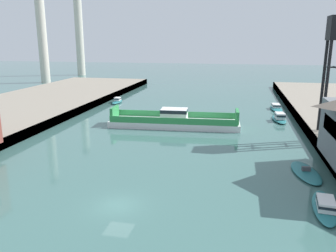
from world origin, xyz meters
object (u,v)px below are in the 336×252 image
Objects in this scene: moored_boat_mid_right at (117,101)px; smokestack_distant_a at (79,30)px; chain_ferry at (174,121)px; moored_boat_far_left at (276,108)px; smokestack_distant_b at (41,24)px; moored_boat_near_left at (279,118)px; moored_boat_mid_left at (306,172)px; moored_boat_near_right at (325,206)px.

smokestack_distant_a is (-39.34, 62.82, 18.71)m from moored_boat_mid_right.
chain_ferry reaches higher than moored_boat_far_left.
chain_ferry is 27.67m from moored_boat_far_left.
smokestack_distant_a is at bearing 89.64° from smokestack_distant_b.
moored_boat_near_left is 0.21× the size of smokestack_distant_a.
smokestack_distant_b is (-76.69, 73.29, 20.33)m from moored_boat_mid_left.
smokestack_distant_b is at bearing 136.66° from chain_ferry.
chain_ferry is at bearing -134.31° from moored_boat_far_left.
smokestack_distant_a is (-57.47, 83.25, 18.18)m from chain_ferry.
moored_boat_near_left is 0.95× the size of moored_boat_far_left.
smokestack_distant_a reaches higher than chain_ferry.
moored_boat_near_right is 114.28m from smokestack_distant_b.
moored_boat_mid_right is 55.83m from smokestack_distant_b.
chain_ferry reaches higher than moored_boat_mid_left.
moored_boat_far_left is (37.47, -0.64, -0.04)m from moored_boat_mid_right.
moored_boat_mid_left is 0.97× the size of moored_boat_far_left.
moored_boat_mid_left is at bearing -90.42° from moored_boat_far_left.
moored_boat_far_left is at bearing -0.98° from moored_boat_mid_right.
moored_boat_near_left is 1.02× the size of moored_boat_near_right.
smokestack_distant_b is at bearing 155.79° from moored_boat_far_left.
smokestack_distant_a reaches higher than moored_boat_near_right.
moored_boat_near_left is at bearing 24.04° from chain_ferry.
chain_ferry is 2.91× the size of moored_boat_far_left.
moored_boat_near_right is at bearing -46.95° from smokestack_distant_b.
smokestack_distant_a reaches higher than moored_boat_mid_left.
moored_boat_near_left is at bearing -44.44° from smokestack_distant_a.
chain_ferry is at bearing 124.54° from moored_boat_near_right.
moored_boat_mid_left is (-0.10, 8.93, -0.27)m from moored_boat_near_right.
smokestack_distant_a is (-76.51, 102.14, 18.99)m from moored_boat_mid_left.
moored_boat_mid_right reaches higher than moored_boat_mid_left.
moored_boat_far_left is 0.22× the size of smokestack_distant_a.
chain_ferry is 3.04× the size of moored_boat_near_left.
chain_ferry is 26.83m from moored_boat_mid_left.
smokestack_distant_b is (-0.18, -28.85, 1.33)m from smokestack_distant_a.
moored_boat_far_left is (0.18, 47.61, -0.03)m from moored_boat_near_right.
moored_boat_near_right is (19.15, -27.82, -0.54)m from chain_ferry.
chain_ferry is 102.78m from smokestack_distant_a.
moored_boat_near_left is 27.30m from moored_boat_mid_left.
moored_boat_mid_right is at bearing -57.95° from smokestack_distant_a.
moored_boat_mid_right is at bearing 127.69° from moored_boat_near_right.
moored_boat_near_left is at bearing -18.02° from moored_boat_mid_right.
moored_boat_mid_right is 76.44m from smokestack_distant_a.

